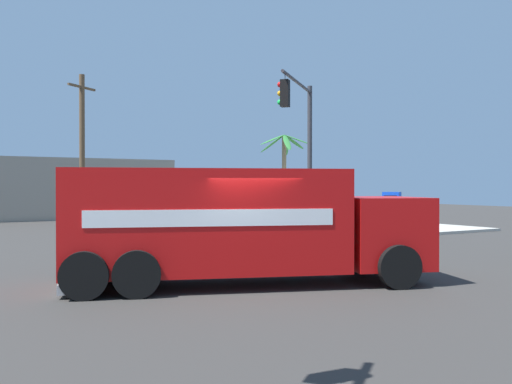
# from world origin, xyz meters

# --- Properties ---
(ground_plane) EXTENTS (100.00, 100.00, 0.00)m
(ground_plane) POSITION_xyz_m (0.00, 0.00, 0.00)
(ground_plane) COLOR #33302D
(sidewalk_corner_far) EXTENTS (12.01, 12.01, 0.14)m
(sidewalk_corner_far) POSITION_xyz_m (13.02, 13.02, 0.07)
(sidewalk_corner_far) COLOR #B2ADA0
(sidewalk_corner_far) RESTS_ON ground
(delivery_truck) EXTENTS (8.72, 5.32, 2.71)m
(delivery_truck) POSITION_xyz_m (-0.06, 0.32, 1.43)
(delivery_truck) COLOR red
(delivery_truck) RESTS_ON ground
(traffic_light_secondary) EXTENTS (3.54, 3.21, 6.41)m
(traffic_light_secondary) POSITION_xyz_m (6.57, 7.04, 4.37)
(traffic_light_secondary) COLOR #38383D
(traffic_light_secondary) RESTS_ON sidewalk_corner_far
(vending_machine_red) EXTENTS (1.13, 1.17, 1.85)m
(vending_machine_red) POSITION_xyz_m (15.48, 11.18, 1.07)
(vending_machine_red) COLOR #0F38B2
(vending_machine_red) RESTS_ON sidewalk_corner_far
(palm_tree_far) EXTENTS (3.42, 2.85, 5.29)m
(palm_tree_far) POSITION_xyz_m (12.21, 16.82, 3.78)
(palm_tree_far) COLOR #7A6647
(palm_tree_far) RESTS_ON sidewalk_corner_far
(utility_pole) EXTENTS (1.82, 1.43, 8.49)m
(utility_pole) POSITION_xyz_m (1.10, 20.37, 4.39)
(utility_pole) COLOR brown
(utility_pole) RESTS_ON ground
(building_backdrop) EXTENTS (17.87, 6.00, 4.23)m
(building_backdrop) POSITION_xyz_m (0.56, 30.41, 2.11)
(building_backdrop) COLOR gray
(building_backdrop) RESTS_ON ground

